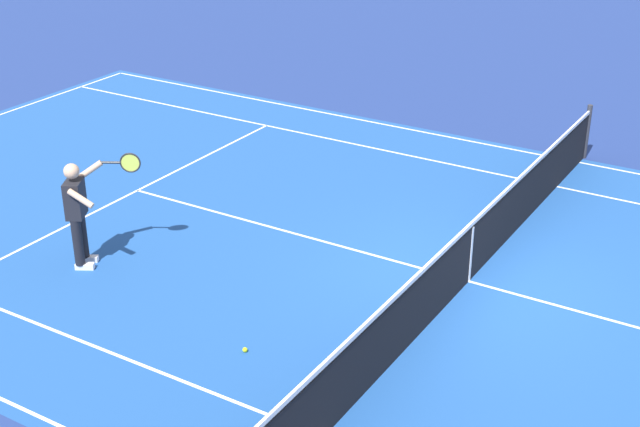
{
  "coord_description": "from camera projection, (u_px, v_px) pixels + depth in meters",
  "views": [
    {
      "loc": [
        -4.09,
        10.9,
        6.43
      ],
      "look_at": [
        2.07,
        0.77,
        0.9
      ],
      "focal_mm": 50.18,
      "sensor_mm": 36.0,
      "label": 1
    }
  ],
  "objects": [
    {
      "name": "ground_plane",
      "position": [
        468.0,
        281.0,
        13.08
      ],
      "size": [
        60.0,
        60.0,
        0.0
      ],
      "primitive_type": "plane",
      "color": "navy"
    },
    {
      "name": "court_slab",
      "position": [
        468.0,
        281.0,
        13.08
      ],
      "size": [
        24.2,
        11.4,
        0.0
      ],
      "primitive_type": "cube",
      "color": "#1E4C93",
      "rests_on": "ground_plane"
    },
    {
      "name": "court_line_markings",
      "position": [
        468.0,
        281.0,
        13.08
      ],
      "size": [
        23.85,
        11.05,
        0.01
      ],
      "color": "white",
      "rests_on": "ground_plane"
    },
    {
      "name": "tennis_net",
      "position": [
        470.0,
        251.0,
        12.88
      ],
      "size": [
        0.1,
        11.7,
        1.08
      ],
      "color": "#2D2D33",
      "rests_on": "ground_plane"
    },
    {
      "name": "tennis_player_near",
      "position": [
        79.0,
        209.0,
        13.15
      ],
      "size": [
        0.85,
        1.01,
        1.7
      ],
      "color": "black",
      "rests_on": "ground_plane"
    },
    {
      "name": "tennis_ball",
      "position": [
        245.0,
        350.0,
        11.4
      ],
      "size": [
        0.07,
        0.07,
        0.07
      ],
      "primitive_type": "sphere",
      "color": "#CCE01E",
      "rests_on": "ground_plane"
    }
  ]
}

